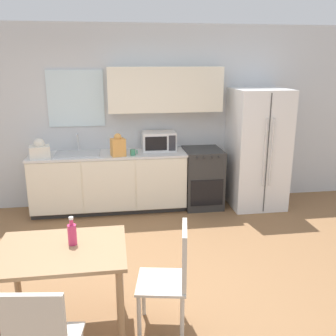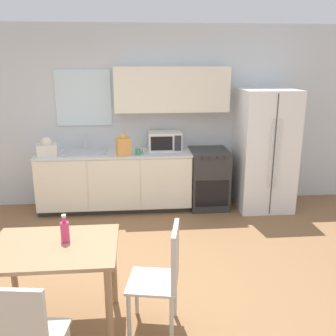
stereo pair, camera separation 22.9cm
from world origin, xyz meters
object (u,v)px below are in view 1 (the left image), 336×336
(refrigerator, at_px, (257,149))
(coffee_mug, at_px, (133,152))
(dining_table, at_px, (62,263))
(drink_bottle, at_px, (72,234))
(dining_chair_side, at_px, (174,272))
(microwave, at_px, (159,141))
(oven_range, at_px, (202,178))

(refrigerator, distance_m, coffee_mug, 1.88)
(dining_table, bearing_deg, refrigerator, 44.60)
(dining_table, height_order, drink_bottle, drink_bottle)
(refrigerator, xyz_separation_m, coffee_mug, (-1.88, -0.08, 0.03))
(drink_bottle, bearing_deg, dining_chair_side, -10.94)
(microwave, xyz_separation_m, coffee_mug, (-0.40, -0.26, -0.10))
(oven_range, height_order, dining_table, oven_range)
(microwave, bearing_deg, dining_table, -112.03)
(coffee_mug, height_order, drink_bottle, drink_bottle)
(oven_range, xyz_separation_m, coffee_mug, (-1.05, -0.15, 0.48))
(oven_range, bearing_deg, refrigerator, -4.97)
(oven_range, relative_size, dining_table, 0.89)
(oven_range, bearing_deg, coffee_mug, -171.67)
(microwave, bearing_deg, drink_bottle, -110.91)
(microwave, xyz_separation_m, drink_bottle, (-1.02, -2.67, -0.16))
(oven_range, bearing_deg, dining_table, -123.90)
(refrigerator, distance_m, microwave, 1.50)
(microwave, relative_size, drink_bottle, 2.10)
(dining_chair_side, relative_size, drink_bottle, 3.96)
(dining_chair_side, bearing_deg, dining_table, 95.04)
(microwave, relative_size, dining_table, 0.49)
(dining_chair_side, bearing_deg, refrigerator, -22.20)
(dining_table, bearing_deg, oven_range, 56.10)
(microwave, distance_m, drink_bottle, 2.86)
(oven_range, xyz_separation_m, refrigerator, (0.82, -0.07, 0.45))
(microwave, distance_m, dining_table, 2.97)
(oven_range, bearing_deg, microwave, 170.63)
(oven_range, height_order, refrigerator, refrigerator)
(dining_table, height_order, dining_chair_side, dining_chair_side)
(dining_table, bearing_deg, coffee_mug, 73.99)
(dining_chair_side, bearing_deg, oven_range, -7.34)
(oven_range, relative_size, microwave, 1.81)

